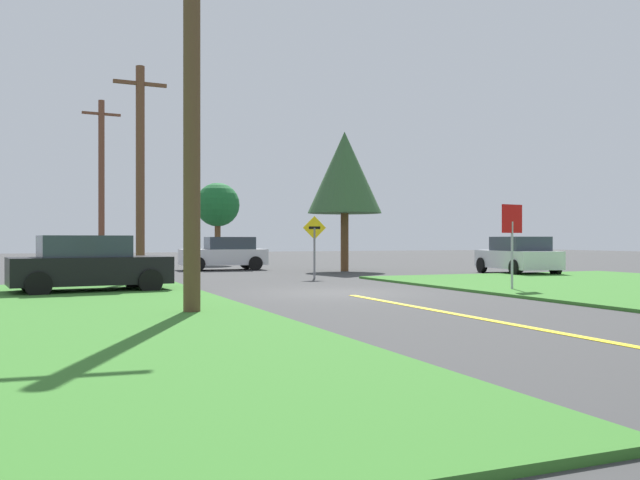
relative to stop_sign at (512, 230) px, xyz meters
The scene contains 12 objects.
ground_plane 5.41m from the stop_sign, 162.89° to the left, with size 120.00×120.00×0.00m, color #3A3A3A.
lane_stripe_center 8.32m from the stop_sign, 126.92° to the right, with size 0.20×14.00×0.01m, color yellow.
stop_sign is the anchor object (origin of this frame).
car_approaching_junction 17.06m from the stop_sign, 104.64° to the left, with size 4.17×2.12×1.62m.
parked_car_near_building 12.12m from the stop_sign, 160.60° to the left, with size 4.44×2.45×1.62m.
car_on_crossroad 10.09m from the stop_sign, 50.39° to the left, with size 2.65×4.62×1.62m.
utility_pole_near 10.46m from the stop_sign, 165.37° to the right, with size 1.80×0.34×8.27m.
utility_pole_mid 12.43m from the stop_sign, 140.78° to the left, with size 1.80×0.30×7.45m.
utility_pole_far 20.78m from the stop_sign, 118.88° to the left, with size 1.80×0.29×8.20m.
direction_sign 8.61m from the stop_sign, 109.91° to the left, with size 0.90×0.18×2.41m.
oak_tree_left 13.42m from the stop_sign, 87.27° to the left, with size 3.51×3.51×6.60m.
pine_tree_center 23.58m from the stop_sign, 97.31° to the left, with size 2.59×2.59×4.85m.
Camera 1 is at (-7.72, -17.49, 1.52)m, focal length 37.97 mm.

